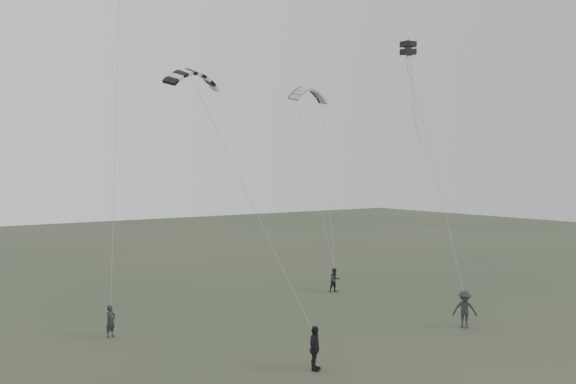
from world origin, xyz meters
TOP-DOWN VIEW (x-y plane):
  - ground at (0.00, 0.00)m, footprint 140.00×140.00m
  - flyer_left at (-8.52, 6.86)m, footprint 0.66×0.59m
  - flyer_right at (6.47, 8.54)m, footprint 0.84×0.70m
  - flyer_center at (-3.37, -2.09)m, footprint 1.07×0.95m
  - flyer_far at (6.41, -1.61)m, footprint 1.33×1.33m
  - kite_pale_large at (7.83, 13.11)m, footprint 3.56×1.73m
  - kite_striped at (-5.48, 4.22)m, footprint 2.97×1.68m
  - kite_box at (8.03, 3.81)m, footprint 0.82×0.85m

SIDE VIEW (x-z plane):
  - ground at x=0.00m, z-range 0.00..0.00m
  - flyer_left at x=-8.52m, z-range 0.00..1.51m
  - flyer_right at x=6.47m, z-range 0.00..1.55m
  - flyer_center at x=-3.37m, z-range 0.00..1.74m
  - flyer_far at x=6.41m, z-range 0.00..1.85m
  - kite_striped at x=-5.48m, z-range 11.62..12.92m
  - kite_pale_large at x=7.83m, z-range 12.91..14.51m
  - kite_box at x=8.03m, z-range 14.59..15.37m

